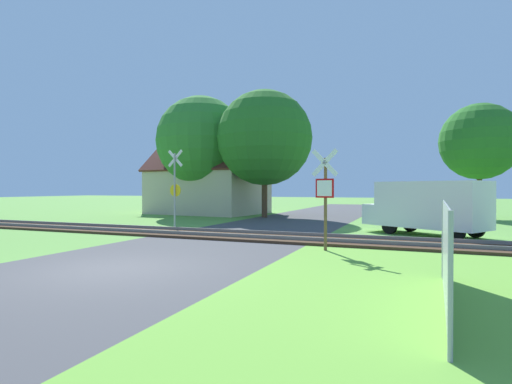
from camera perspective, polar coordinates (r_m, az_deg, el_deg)
The scene contains 12 objects.
ground_plane at distance 10.34m, azimuth -19.60°, elevation -10.37°, with size 160.00×160.00×0.00m, color #5B933D.
road_asphalt at distance 11.89m, azimuth -13.13°, elevation -8.92°, with size 6.55×80.00×0.01m, color #424244.
grass_verge at distance 5.95m, azimuth 17.15°, elevation -18.57°, with size 6.00×20.00×0.01m, color #64A237.
rail_track at distance 16.12m, azimuth -2.99°, elevation -6.23°, with size 60.00×2.60×0.22m.
stop_sign_near at distance 12.65m, azimuth 9.84°, elevation -0.09°, with size 0.87×0.21×3.19m.
crossing_sign_far at distance 20.59m, azimuth -11.51°, elevation 1.05°, with size 0.88×0.14×3.91m.
house at distance 31.47m, azimuth -6.80°, elevation 0.43°, with size 9.13×7.43×6.27m.
tree_far at distance 29.83m, azimuth 29.31°, elevation 6.29°, with size 4.94×4.94×7.47m.
tree_center at distance 27.05m, azimuth 1.23°, elevation 7.73°, with size 6.40×6.40×8.55m.
tree_left at distance 29.92m, azimuth -7.88°, elevation 7.24°, with size 6.56×6.56×8.74m.
mail_truck at distance 18.03m, azimuth 23.24°, elevation -1.79°, with size 5.14×4.14×2.24m.
fence_panel at distance 7.30m, azimuth 25.47°, elevation -8.18°, with size 0.25×4.59×1.70m.
Camera 1 is at (6.73, -7.61, 1.95)m, focal length 28.00 mm.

